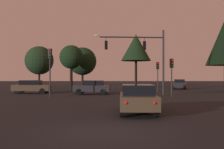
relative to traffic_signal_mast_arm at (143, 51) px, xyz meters
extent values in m
plane|color=black|center=(-3.61, 5.41, -4.64)|extent=(168.00, 168.00, 0.00)
cylinder|color=#232326|center=(2.16, 0.13, -1.20)|extent=(0.20, 0.20, 6.87)
cylinder|color=#232326|center=(-1.20, -0.08, 1.45)|extent=(6.74, 0.57, 0.14)
ellipsoid|color=#F4EACC|center=(-4.87, -0.32, 1.60)|extent=(0.56, 0.28, 0.16)
cylinder|color=#232326|center=(0.14, 0.00, 1.24)|extent=(0.05, 0.05, 0.42)
cube|color=black|center=(0.14, 0.00, 0.58)|extent=(0.31, 0.26, 0.90)
sphere|color=red|center=(0.13, 0.14, 0.86)|extent=(0.18, 0.18, 0.18)
sphere|color=#56380C|center=(0.13, 0.14, 0.58)|extent=(0.18, 0.18, 0.18)
sphere|color=#0C4219|center=(0.13, 0.14, 0.30)|extent=(0.18, 0.18, 0.18)
cylinder|color=#232326|center=(-3.90, -0.26, 1.25)|extent=(0.05, 0.05, 0.40)
cube|color=black|center=(-3.90, -0.26, 0.60)|extent=(0.31, 0.26, 0.90)
sphere|color=red|center=(-3.90, -0.12, 0.88)|extent=(0.18, 0.18, 0.18)
sphere|color=#56380C|center=(-3.90, -0.12, 0.60)|extent=(0.18, 0.18, 0.18)
sphere|color=#0C4219|center=(-3.90, -0.12, 0.32)|extent=(0.18, 0.18, 0.18)
cylinder|color=#232326|center=(2.65, 6.43, -3.19)|extent=(0.12, 0.12, 2.91)
cube|color=black|center=(2.65, 6.43, -1.28)|extent=(0.34, 0.30, 0.90)
sphere|color=red|center=(2.68, 6.29, -1.00)|extent=(0.18, 0.18, 0.18)
sphere|color=#56380C|center=(2.68, 6.29, -1.28)|extent=(0.18, 0.18, 0.18)
sphere|color=#0C4219|center=(2.68, 6.29, -1.56)|extent=(0.18, 0.18, 0.18)
cylinder|color=#232326|center=(2.55, -2.01, -3.24)|extent=(0.12, 0.12, 2.81)
cube|color=black|center=(2.55, -2.01, -1.38)|extent=(0.37, 0.33, 0.90)
sphere|color=red|center=(2.60, -2.14, -1.10)|extent=(0.18, 0.18, 0.18)
sphere|color=#56380C|center=(2.60, -2.14, -1.38)|extent=(0.18, 0.18, 0.18)
sphere|color=#0C4219|center=(2.60, -2.14, -1.66)|extent=(0.18, 0.18, 0.18)
cylinder|color=#232326|center=(-9.11, -3.14, -2.80)|extent=(0.12, 0.12, 3.67)
cube|color=black|center=(-9.11, -3.14, -0.52)|extent=(0.36, 0.32, 0.90)
sphere|color=red|center=(-9.15, -3.28, -0.24)|extent=(0.18, 0.18, 0.18)
sphere|color=#56380C|center=(-9.15, -3.28, -0.52)|extent=(0.18, 0.18, 0.18)
sphere|color=#0C4219|center=(-9.15, -3.28, -0.80)|extent=(0.18, 0.18, 0.18)
cube|color=#473828|center=(-1.98, -14.06, -3.98)|extent=(2.05, 4.64, 0.68)
cube|color=black|center=(-1.99, -14.21, -3.38)|extent=(1.70, 2.53, 0.52)
cylinder|color=black|center=(-2.75, -12.52, -4.32)|extent=(0.23, 0.65, 0.64)
cylinder|color=black|center=(-1.09, -12.59, -4.32)|extent=(0.23, 0.65, 0.64)
cylinder|color=black|center=(-2.87, -15.53, -4.32)|extent=(0.23, 0.65, 0.64)
cylinder|color=black|center=(-1.21, -15.60, -4.32)|extent=(0.23, 0.65, 0.64)
sphere|color=red|center=(-2.73, -16.32, -3.88)|extent=(0.14, 0.14, 0.14)
sphere|color=red|center=(-1.42, -16.38, -3.88)|extent=(0.14, 0.14, 0.14)
cube|color=#473828|center=(-12.49, 2.76, -3.98)|extent=(4.25, 1.81, 0.68)
cube|color=black|center=(-12.64, 2.76, -3.38)|extent=(2.30, 1.55, 0.52)
cylinder|color=black|center=(-11.09, 3.55, -4.32)|extent=(0.64, 0.20, 0.64)
cylinder|color=black|center=(-11.09, 1.95, -4.32)|extent=(0.64, 0.20, 0.64)
cylinder|color=black|center=(-13.88, 3.56, -4.32)|extent=(0.64, 0.20, 0.64)
cylinder|color=black|center=(-13.89, 1.97, -4.32)|extent=(0.64, 0.20, 0.64)
sphere|color=red|center=(-14.62, 3.39, -3.88)|extent=(0.14, 0.14, 0.14)
sphere|color=red|center=(-14.62, 2.14, -3.88)|extent=(0.14, 0.14, 0.14)
cube|color=#232328|center=(-5.46, 1.27, -3.98)|extent=(4.12, 2.14, 0.68)
cube|color=black|center=(-5.32, 1.26, -3.38)|extent=(2.27, 1.73, 0.52)
cylinder|color=black|center=(-6.84, 0.58, -4.32)|extent=(0.65, 0.25, 0.64)
cylinder|color=black|center=(-6.71, 2.18, -4.32)|extent=(0.65, 0.25, 0.64)
cylinder|color=black|center=(-4.22, 0.36, -4.32)|extent=(0.65, 0.25, 0.64)
cylinder|color=black|center=(-4.09, 1.96, -4.32)|extent=(0.65, 0.25, 0.64)
sphere|color=red|center=(-3.53, 0.47, -3.88)|extent=(0.14, 0.14, 0.14)
sphere|color=red|center=(-3.42, 1.73, -3.88)|extent=(0.14, 0.14, 0.14)
cube|color=#232328|center=(7.31, 13.87, -3.98)|extent=(2.52, 4.28, 0.68)
cube|color=black|center=(7.34, 14.02, -3.38)|extent=(1.92, 2.42, 0.52)
cylinder|color=black|center=(7.84, 12.42, -4.32)|extent=(0.32, 0.67, 0.64)
cylinder|color=black|center=(6.27, 12.72, -4.32)|extent=(0.32, 0.67, 0.64)
cylinder|color=black|center=(8.34, 15.02, -4.32)|extent=(0.32, 0.67, 0.64)
cylinder|color=black|center=(6.78, 15.32, -4.32)|extent=(0.32, 0.67, 0.64)
sphere|color=red|center=(8.31, 15.73, -3.88)|extent=(0.14, 0.14, 0.14)
sphere|color=red|center=(7.07, 15.97, -3.88)|extent=(0.14, 0.14, 0.14)
cylinder|color=black|center=(-7.79, 13.62, -3.24)|extent=(0.32, 0.32, 2.81)
sphere|color=black|center=(-7.79, 13.62, -0.32)|extent=(4.33, 4.33, 4.33)
cylinder|color=black|center=(-8.85, 8.90, -2.89)|extent=(0.39, 0.39, 3.50)
sphere|color=black|center=(-8.85, 8.90, 0.01)|extent=(3.26, 3.26, 3.26)
cylinder|color=black|center=(-16.89, 22.75, -3.08)|extent=(0.36, 0.36, 3.12)
sphere|color=black|center=(-16.89, 22.75, 0.35)|extent=(5.36, 5.36, 5.36)
cylinder|color=black|center=(0.13, 9.52, -2.56)|extent=(0.34, 0.34, 4.16)
cone|color=black|center=(0.13, 9.52, 1.39)|extent=(4.18, 4.18, 3.73)
camera|label=1|loc=(-3.43, -28.69, -2.69)|focal=43.77mm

